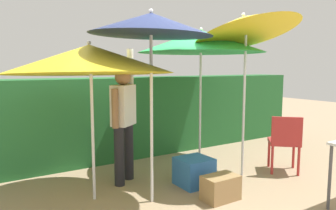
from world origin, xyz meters
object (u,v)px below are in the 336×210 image
(person_vendor, at_px, (123,117))
(crate_cardboard, at_px, (221,188))
(umbrella_orange, at_px, (90,59))
(umbrella_yellow, at_px, (151,24))
(cooler_box, at_px, (194,171))
(chair_plastic, at_px, (285,140))
(umbrella_rainbow, at_px, (201,42))
(umbrella_navy, at_px, (245,26))

(person_vendor, distance_m, crate_cardboard, 1.61)
(umbrella_orange, distance_m, umbrella_yellow, 0.83)
(cooler_box, height_order, crate_cardboard, cooler_box)
(umbrella_yellow, relative_size, chair_plastic, 2.56)
(person_vendor, height_order, crate_cardboard, person_vendor)
(cooler_box, bearing_deg, chair_plastic, -12.35)
(crate_cardboard, bearing_deg, umbrella_orange, 146.79)
(umbrella_rainbow, distance_m, cooler_box, 2.08)
(umbrella_orange, bearing_deg, umbrella_yellow, -37.49)
(chair_plastic, relative_size, cooler_box, 1.99)
(cooler_box, xyz_separation_m, crate_cardboard, (-0.03, -0.58, -0.04))
(umbrella_navy, relative_size, chair_plastic, 2.90)
(cooler_box, bearing_deg, umbrella_orange, 168.12)
(umbrella_rainbow, xyz_separation_m, person_vendor, (-1.43, -0.10, -1.10))
(umbrella_navy, xyz_separation_m, cooler_box, (-0.82, 0.08, -2.02))
(umbrella_yellow, relative_size, cooler_box, 5.10)
(person_vendor, relative_size, cooler_box, 4.20)
(person_vendor, bearing_deg, umbrella_navy, -23.72)
(umbrella_navy, bearing_deg, chair_plastic, -20.50)
(umbrella_rainbow, bearing_deg, crate_cardboard, -117.97)
(chair_plastic, bearing_deg, umbrella_orange, 167.88)
(umbrella_orange, distance_m, person_vendor, 1.02)
(umbrella_rainbow, distance_m, umbrella_orange, 2.07)
(umbrella_navy, bearing_deg, person_vendor, 156.28)
(umbrella_orange, relative_size, umbrella_yellow, 0.87)
(umbrella_navy, height_order, crate_cardboard, umbrella_navy)
(umbrella_orange, distance_m, umbrella_navy, 2.24)
(umbrella_rainbow, distance_m, umbrella_yellow, 1.67)
(umbrella_yellow, xyz_separation_m, person_vendor, (-0.01, 0.78, -1.17))
(umbrella_orange, xyz_separation_m, umbrella_navy, (2.15, -0.36, 0.50))
(umbrella_yellow, distance_m, crate_cardboard, 2.13)
(chair_plastic, xyz_separation_m, crate_cardboard, (-1.52, -0.25, -0.36))
(umbrella_orange, xyz_separation_m, chair_plastic, (2.82, -0.61, -1.20))
(umbrella_orange, height_order, person_vendor, umbrella_orange)
(chair_plastic, bearing_deg, crate_cardboard, -170.65)
(umbrella_yellow, bearing_deg, crate_cardboard, -29.51)
(umbrella_orange, relative_size, cooler_box, 4.44)
(umbrella_rainbow, bearing_deg, cooler_box, -132.53)
(umbrella_rainbow, xyz_separation_m, chair_plastic, (0.83, -1.05, -1.52))
(chair_plastic, bearing_deg, umbrella_rainbow, 128.35)
(umbrella_rainbow, relative_size, chair_plastic, 2.54)
(chair_plastic, bearing_deg, person_vendor, 157.22)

